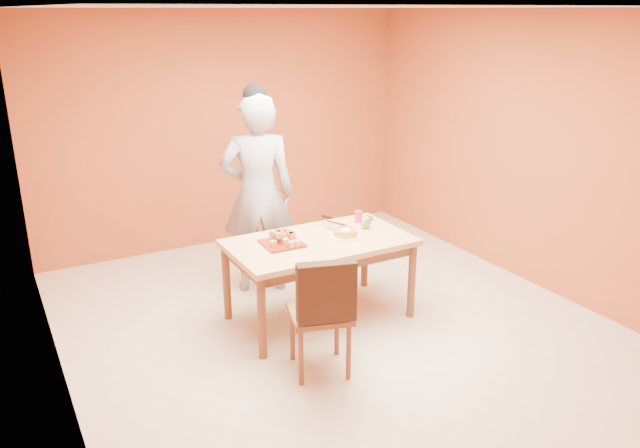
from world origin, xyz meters
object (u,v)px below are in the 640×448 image
pastry_platter (282,243)px  checker_tin (368,218)px  magenta_glass (358,216)px  red_dinner_plate (281,234)px  egg_ornament (366,222)px  person (258,195)px  sponge_cake (345,233)px  dining_table (319,250)px  dining_chair (321,311)px

pastry_platter → checker_tin: checker_tin is taller
pastry_platter → checker_tin: 1.04m
magenta_glass → checker_tin: (0.12, 0.01, -0.04)m
red_dinner_plate → egg_ornament: egg_ornament is taller
pastry_platter → magenta_glass: magenta_glass is taller
person → sponge_cake: 1.02m
egg_ornament → magenta_glass: size_ratio=1.12×
sponge_cake → person: bearing=116.7°
dining_table → egg_ornament: bearing=5.9°
dining_table → sponge_cake: size_ratio=7.42×
person → sponge_cake: size_ratio=9.12×
dining_chair → egg_ornament: dining_chair is taller
dining_table → egg_ornament: size_ratio=13.30×
pastry_platter → sponge_cake: (0.59, -0.09, 0.03)m
dining_chair → magenta_glass: bearing=63.0°
egg_ornament → checker_tin: (0.16, 0.20, -0.05)m
red_dinner_plate → dining_chair: bearing=-99.8°
magenta_glass → person: bearing=141.5°
sponge_cake → magenta_glass: 0.43m
person → pastry_platter: bearing=99.6°
dining_chair → magenta_glass: size_ratio=9.25×
red_dinner_plate → checker_tin: bearing=-2.3°
sponge_cake → checker_tin: sponge_cake is taller
dining_table → egg_ornament: (0.52, 0.05, 0.15)m
pastry_platter → red_dinner_plate: pastry_platter is taller
dining_table → dining_chair: (-0.42, -0.78, -0.15)m
checker_tin → egg_ornament: bearing=-127.9°
red_dinner_plate → pastry_platter: bearing=-114.2°
pastry_platter → egg_ornament: size_ratio=2.73×
person → egg_ornament: size_ratio=16.34×
red_dinner_plate → magenta_glass: (0.80, -0.04, 0.05)m
pastry_platter → magenta_glass: 0.92m
dining_chair → person: 1.73m
dining_table → pastry_platter: size_ratio=4.87×
person → dining_table: bearing=122.4°
pastry_platter → sponge_cake: size_ratio=1.52×
pastry_platter → dining_chair: bearing=-95.4°
dining_table → pastry_platter: 0.36m
red_dinner_plate → sponge_cake: 0.58m
dining_chair → sponge_cake: dining_chair is taller
sponge_cake → dining_chair: bearing=-131.6°
dining_chair → egg_ornament: size_ratio=8.24×
sponge_cake → checker_tin: 0.52m
dining_chair → checker_tin: bearing=60.0°
person → magenta_glass: bearing=160.6°
red_dinner_plate → magenta_glass: 0.80m
dining_table → dining_chair: 0.90m
dining_table → magenta_glass: size_ratio=14.91×
sponge_cake → egg_ornament: size_ratio=1.79×
dining_chair → checker_tin: size_ratio=10.23×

